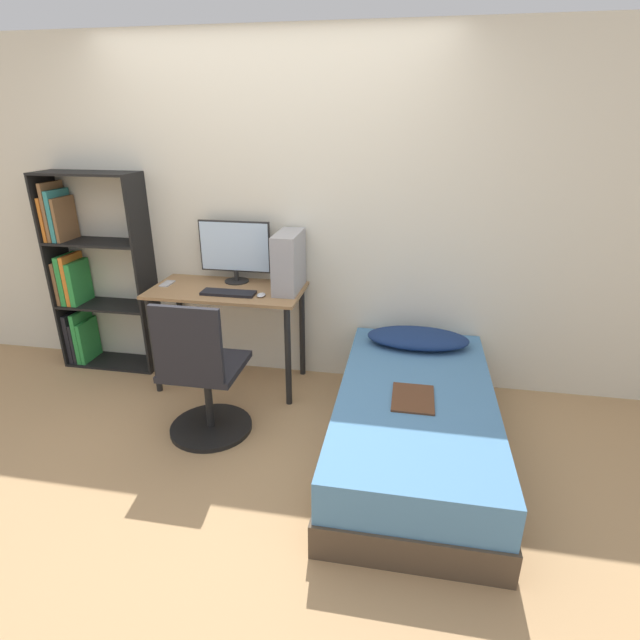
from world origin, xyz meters
name	(u,v)px	position (x,y,z in m)	size (l,w,h in m)	color
ground_plane	(221,470)	(0.00, 0.00, 0.00)	(14.00, 14.00, 0.00)	tan
wall_back	(274,217)	(0.00, 1.33, 1.25)	(8.00, 0.05, 2.50)	silver
desk	(228,305)	(-0.29, 1.03, 0.65)	(1.12, 0.56, 0.77)	#997047
bookshelf	(86,279)	(-1.52, 1.16, 0.73)	(0.78, 0.30, 1.56)	black
office_chair	(203,384)	(-0.21, 0.33, 0.37)	(0.54, 0.54, 0.95)	black
bed	(414,422)	(1.11, 0.39, 0.21)	(0.94, 1.84, 0.43)	#4C3D2D
pillow	(418,338)	(1.11, 1.05, 0.48)	(0.71, 0.36, 0.11)	navy
magazine	(413,398)	(1.09, 0.30, 0.43)	(0.24, 0.32, 0.01)	#56331E
monitor	(235,249)	(-0.27, 1.21, 1.02)	(0.55, 0.18, 0.46)	black
keyboard	(228,293)	(-0.23, 0.92, 0.78)	(0.38, 0.13, 0.02)	black
pc_tower	(289,262)	(0.17, 1.09, 0.98)	(0.17, 0.39, 0.42)	#99999E
mouse	(261,295)	(0.01, 0.92, 0.78)	(0.06, 0.09, 0.02)	silver
phone	(167,284)	(-0.76, 1.05, 0.78)	(0.07, 0.14, 0.01)	#B7B7BC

